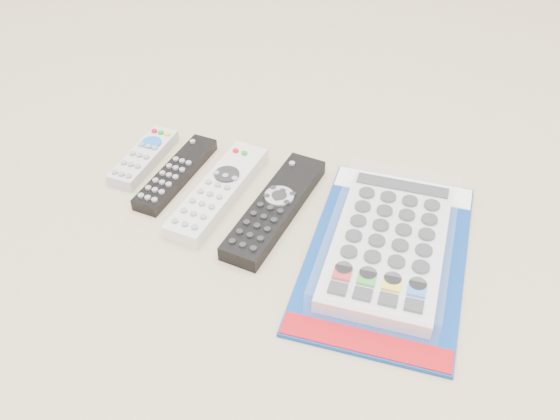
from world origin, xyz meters
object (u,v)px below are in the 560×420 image
(remote_small_grey, at_px, (144,157))
(jumbo_remote_packaged, at_px, (389,244))
(remote_silver_dvd, at_px, (218,191))
(remote_large_black, at_px, (275,208))
(remote_slim_black, at_px, (176,173))

(remote_small_grey, bearing_deg, jumbo_remote_packaged, -7.89)
(remote_silver_dvd, xyz_separation_m, jumbo_remote_packaged, (0.25, -0.03, 0.01))
(remote_large_black, relative_size, jumbo_remote_packaged, 0.69)
(remote_small_grey, height_order, jumbo_remote_packaged, jumbo_remote_packaged)
(remote_slim_black, distance_m, remote_silver_dvd, 0.08)
(remote_small_grey, xyz_separation_m, jumbo_remote_packaged, (0.39, -0.07, 0.01))
(remote_slim_black, height_order, remote_large_black, remote_large_black)
(remote_silver_dvd, bearing_deg, jumbo_remote_packaged, -1.86)
(remote_slim_black, bearing_deg, remote_large_black, -3.97)
(remote_silver_dvd, distance_m, jumbo_remote_packaged, 0.25)
(remote_slim_black, relative_size, jumbo_remote_packaged, 0.54)
(remote_small_grey, bearing_deg, remote_silver_dvd, -13.10)
(remote_small_grey, xyz_separation_m, remote_slim_black, (0.06, -0.02, -0.00))
(remote_large_black, xyz_separation_m, jumbo_remote_packaged, (0.16, -0.02, 0.01))
(remote_large_black, height_order, jumbo_remote_packaged, jumbo_remote_packaged)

